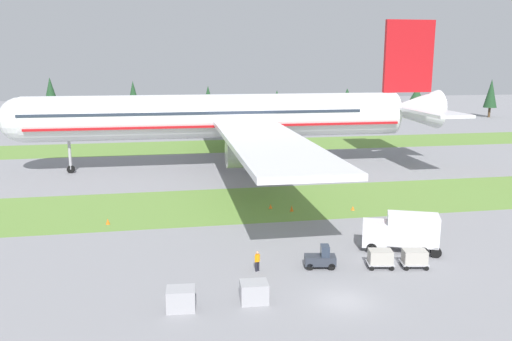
# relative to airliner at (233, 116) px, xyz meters

# --- Properties ---
(ground_plane) EXTENTS (400.00, 400.00, 0.00)m
(ground_plane) POSITION_rel_airliner_xyz_m (1.32, -49.13, -8.43)
(ground_plane) COLOR gray
(grass_strip_near) EXTENTS (320.00, 15.89, 0.01)m
(grass_strip_near) POSITION_rel_airliner_xyz_m (1.32, -21.86, -8.43)
(grass_strip_near) COLOR olive
(grass_strip_near) RESTS_ON ground
(grass_strip_far) EXTENTS (320.00, 15.89, 0.01)m
(grass_strip_far) POSITION_rel_airliner_xyz_m (1.32, 21.92, -8.43)
(grass_strip_far) COLOR olive
(grass_strip_far) RESTS_ON ground
(airliner) EXTENTS (70.14, 85.93, 23.53)m
(airliner) POSITION_rel_airliner_xyz_m (0.00, 0.00, 0.00)
(airliner) COLOR silver
(airliner) RESTS_ON ground
(baggage_tug) EXTENTS (2.79, 1.73, 1.97)m
(baggage_tug) POSITION_rel_airliner_xyz_m (1.56, -42.77, -7.62)
(baggage_tug) COLOR #2D333D
(baggage_tug) RESTS_ON ground
(cargo_dolly_lead) EXTENTS (2.43, 1.86, 1.55)m
(cargo_dolly_lead) POSITION_rel_airliner_xyz_m (6.50, -43.64, -7.51)
(cargo_dolly_lead) COLOR #A3A3A8
(cargo_dolly_lead) RESTS_ON ground
(cargo_dolly_second) EXTENTS (2.43, 1.86, 1.55)m
(cargo_dolly_second) POSITION_rel_airliner_xyz_m (9.36, -44.15, -7.51)
(cargo_dolly_second) COLOR #A3A3A8
(cargo_dolly_second) RESTS_ON ground
(catering_truck) EXTENTS (7.31, 4.77, 3.58)m
(catering_truck) POSITION_rel_airliner_xyz_m (9.97, -40.38, -6.48)
(catering_truck) COLOR silver
(catering_truck) RESTS_ON ground
(ground_crew_marshaller) EXTENTS (0.49, 0.36, 1.74)m
(ground_crew_marshaller) POSITION_rel_airliner_xyz_m (-3.87, -42.52, -7.49)
(ground_crew_marshaller) COLOR black
(ground_crew_marshaller) RESTS_ON ground
(ground_crew_loader) EXTENTS (0.36, 0.56, 1.74)m
(ground_crew_loader) POSITION_rel_airliner_xyz_m (12.04, -35.77, -7.49)
(ground_crew_loader) COLOR black
(ground_crew_loader) RESTS_ON ground
(uld_container_0) EXTENTS (2.11, 1.74, 1.58)m
(uld_container_0) POSITION_rel_airliner_xyz_m (-10.42, -48.31, -7.64)
(uld_container_0) COLOR #A3A3A8
(uld_container_0) RESTS_ON ground
(uld_container_1) EXTENTS (2.07, 1.69, 1.52)m
(uld_container_1) POSITION_rel_airliner_xyz_m (-5.14, -48.07, -7.67)
(uld_container_1) COLOR #A3A3A8
(uld_container_1) RESTS_ON ground
(taxiway_marker_0) EXTENTS (0.44, 0.44, 0.63)m
(taxiway_marker_0) POSITION_rel_airliner_xyz_m (-17.31, -27.21, -8.12)
(taxiway_marker_0) COLOR orange
(taxiway_marker_0) RESTS_ON ground
(taxiway_marker_1) EXTENTS (0.44, 0.44, 0.68)m
(taxiway_marker_1) POSITION_rel_airliner_xyz_m (3.25, -25.97, -8.09)
(taxiway_marker_1) COLOR orange
(taxiway_marker_1) RESTS_ON ground
(taxiway_marker_2) EXTENTS (0.44, 0.44, 0.52)m
(taxiway_marker_2) POSITION_rel_airliner_xyz_m (1.07, -24.38, -8.17)
(taxiway_marker_2) COLOR orange
(taxiway_marker_2) RESTS_ON ground
(taxiway_marker_3) EXTENTS (0.44, 0.44, 0.48)m
(taxiway_marker_3) POSITION_rel_airliner_xyz_m (10.39, -26.79, -8.19)
(taxiway_marker_3) COLOR orange
(taxiway_marker_3) RESTS_ON ground
(distant_tree_line) EXTENTS (174.23, 8.22, 12.70)m
(distant_tree_line) POSITION_rel_airliner_xyz_m (5.99, 62.17, -1.78)
(distant_tree_line) COLOR #4C3823
(distant_tree_line) RESTS_ON ground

